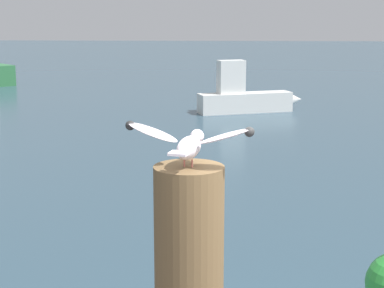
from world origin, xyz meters
The scene contains 3 objects.
mooring_post centered at (-1.07, -0.30, 1.68)m, with size 0.32×0.32×1.08m, color brown.
seagull centered at (-1.07, -0.30, 2.33)m, with size 0.58×0.39×0.19m.
boat_white centered at (-0.31, 15.51, 0.44)m, with size 3.17×1.63×1.51m.
Camera 1 is at (-0.90, -3.09, 2.90)m, focal length 60.44 mm.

